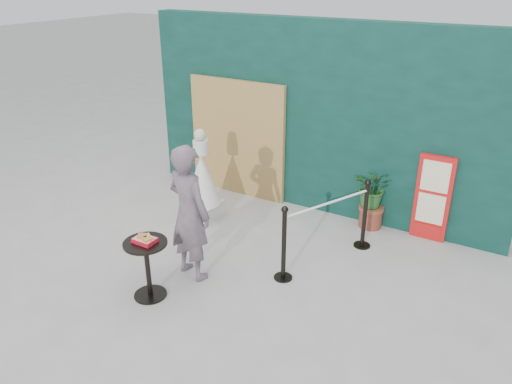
# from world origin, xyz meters

# --- Properties ---
(ground) EXTENTS (60.00, 60.00, 0.00)m
(ground) POSITION_xyz_m (0.00, 0.00, 0.00)
(ground) COLOR #ADAAA5
(ground) RESTS_ON ground
(back_wall) EXTENTS (6.00, 0.30, 3.00)m
(back_wall) POSITION_xyz_m (0.00, 3.15, 1.50)
(back_wall) COLOR #0A2D25
(back_wall) RESTS_ON ground
(bamboo_fence) EXTENTS (1.80, 0.08, 2.00)m
(bamboo_fence) POSITION_xyz_m (-1.40, 2.94, 1.00)
(bamboo_fence) COLOR tan
(bamboo_fence) RESTS_ON ground
(woman) EXTENTS (0.72, 0.55, 1.78)m
(woman) POSITION_xyz_m (-0.52, 0.44, 0.89)
(woman) COLOR slate
(woman) RESTS_ON ground
(menu_board) EXTENTS (0.50, 0.07, 1.30)m
(menu_board) POSITION_xyz_m (1.90, 2.95, 0.65)
(menu_board) COLOR red
(menu_board) RESTS_ON ground
(statue) EXTENTS (0.58, 0.58, 1.48)m
(statue) POSITION_xyz_m (-1.34, 1.83, 0.60)
(statue) COLOR white
(statue) RESTS_ON ground
(cafe_table) EXTENTS (0.52, 0.52, 0.75)m
(cafe_table) POSITION_xyz_m (-0.68, -0.20, 0.50)
(cafe_table) COLOR black
(cafe_table) RESTS_ON ground
(food_basket) EXTENTS (0.26, 0.19, 0.11)m
(food_basket) POSITION_xyz_m (-0.67, -0.20, 0.79)
(food_basket) COLOR red
(food_basket) RESTS_ON cafe_table
(planter) EXTENTS (0.58, 0.50, 0.98)m
(planter) POSITION_xyz_m (1.05, 2.89, 0.57)
(planter) COLOR brown
(planter) RESTS_ON ground
(stanchion_barrier) EXTENTS (0.84, 1.54, 1.03)m
(stanchion_barrier) POSITION_xyz_m (0.85, 1.60, 0.49)
(stanchion_barrier) COLOR black
(stanchion_barrier) RESTS_ON ground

